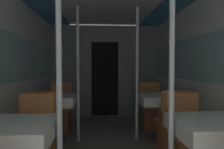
# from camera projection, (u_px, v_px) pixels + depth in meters

# --- Properties ---
(wall_left) EXTENTS (0.05, 6.55, 2.20)m
(wall_left) POSITION_uv_depth(u_px,v_px,m) (8.00, 74.00, 2.78)
(wall_left) COLOR silver
(wall_left) RESTS_ON ground_plane
(wall_right) EXTENTS (0.05, 6.55, 2.20)m
(wall_right) POSITION_uv_depth(u_px,v_px,m) (207.00, 73.00, 2.94)
(wall_right) COLOR silver
(wall_right) RESTS_ON ground_plane
(bulkhead_far) EXTENTS (2.56, 0.09, 2.20)m
(bulkhead_far) POSITION_uv_depth(u_px,v_px,m) (105.00, 72.00, 5.26)
(bulkhead_far) COLOR slate
(bulkhead_far) RESTS_ON ground_plane
(dining_table_left_0) EXTENTS (0.70, 0.70, 0.76)m
(dining_table_left_0) POSITION_uv_depth(u_px,v_px,m) (12.00, 135.00, 1.83)
(dining_table_left_0) COLOR #4C4C51
(dining_table_left_0) RESTS_ON ground_plane
(support_pole_left_0) EXTENTS (0.05, 0.05, 2.20)m
(support_pole_left_0) POSITION_uv_depth(u_px,v_px,m) (59.00, 82.00, 1.83)
(support_pole_left_0) COLOR silver
(support_pole_left_0) RESTS_ON ground_plane
(dining_table_left_1) EXTENTS (0.70, 0.70, 0.76)m
(dining_table_left_1) POSITION_uv_depth(u_px,v_px,m) (54.00, 102.00, 3.52)
(dining_table_left_1) COLOR #4C4C51
(dining_table_left_1) RESTS_ON ground_plane
(chair_left_near_1) EXTENTS (0.40, 0.40, 0.91)m
(chair_left_near_1) POSITION_uv_depth(u_px,v_px,m) (45.00, 135.00, 2.94)
(chair_left_near_1) COLOR #9C5B31
(chair_left_near_1) RESTS_ON ground_plane
(chair_left_far_1) EXTENTS (0.40, 0.40, 0.91)m
(chair_left_far_1) POSITION_uv_depth(u_px,v_px,m) (60.00, 116.00, 4.12)
(chair_left_far_1) COLOR #9C5B31
(chair_left_far_1) RESTS_ON ground_plane
(support_pole_left_1) EXTENTS (0.05, 0.05, 2.20)m
(support_pole_left_1) POSITION_uv_depth(u_px,v_px,m) (78.00, 74.00, 3.53)
(support_pole_left_1) COLOR silver
(support_pole_left_1) RESTS_ON ground_plane
(dining_table_right_0) EXTENTS (0.70, 0.70, 0.76)m
(dining_table_right_0) POSITION_uv_depth(u_px,v_px,m) (214.00, 131.00, 1.94)
(dining_table_right_0) COLOR #4C4C51
(dining_table_right_0) RESTS_ON ground_plane
(chair_right_far_0) EXTENTS (0.40, 0.40, 0.91)m
(chair_right_far_0) POSITION_uv_depth(u_px,v_px,m) (187.00, 147.00, 2.54)
(chair_right_far_0) COLOR #9C5B31
(chair_right_far_0) RESTS_ON ground_plane
(support_pole_right_0) EXTENTS (0.05, 0.05, 2.20)m
(support_pole_right_0) POSITION_uv_depth(u_px,v_px,m) (171.00, 81.00, 1.89)
(support_pole_right_0) COLOR silver
(support_pole_right_0) RESTS_ON ground_plane
(dining_table_right_1) EXTENTS (0.70, 0.70, 0.76)m
(dining_table_right_1) POSITION_uv_depth(u_px,v_px,m) (160.00, 101.00, 3.63)
(dining_table_right_1) COLOR #4C4C51
(dining_table_right_1) RESTS_ON ground_plane
(chair_right_near_1) EXTENTS (0.40, 0.40, 0.91)m
(chair_right_near_1) POSITION_uv_depth(u_px,v_px,m) (172.00, 133.00, 3.05)
(chair_right_near_1) COLOR #9C5B31
(chair_right_near_1) RESTS_ON ground_plane
(chair_right_far_1) EXTENTS (0.40, 0.40, 0.91)m
(chair_right_far_1) POSITION_uv_depth(u_px,v_px,m) (152.00, 114.00, 4.23)
(chair_right_far_1) COLOR #9C5B31
(chair_right_far_1) RESTS_ON ground_plane
(support_pole_right_1) EXTENTS (0.05, 0.05, 2.20)m
(support_pole_right_1) POSITION_uv_depth(u_px,v_px,m) (137.00, 74.00, 3.59)
(support_pole_right_1) COLOR silver
(support_pole_right_1) RESTS_ON ground_plane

